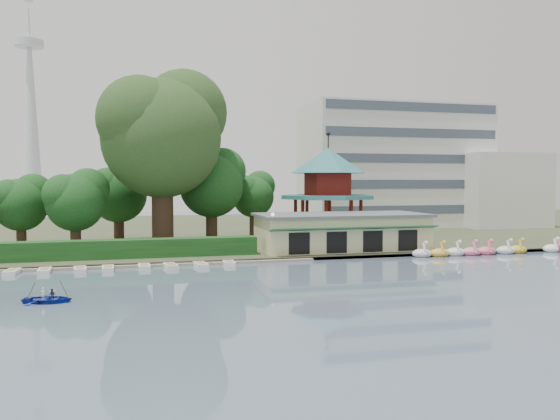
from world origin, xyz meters
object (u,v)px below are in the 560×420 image
object	(u,v)px
dock	(135,265)
pavilion	(328,184)
boathouse	(341,231)
rowboat_with_passengers	(48,296)
big_tree	(163,129)

from	to	relation	value
dock	pavilion	size ratio (longest dim) A/B	2.52
boathouse	rowboat_with_passengers	bearing A→B (deg)	-145.65
boathouse	pavilion	size ratio (longest dim) A/B	1.38
dock	boathouse	distance (m)	22.62
boathouse	dock	bearing A→B (deg)	-167.76
dock	big_tree	bearing A→B (deg)	73.90
dock	pavilion	xyz separation A→B (m)	(24.00, 14.80, 7.36)
boathouse	big_tree	size ratio (longest dim) A/B	0.91
boathouse	rowboat_with_passengers	xyz separation A→B (m)	(-27.33, -18.68, -1.92)
big_tree	rowboat_with_passengers	distance (m)	29.46
boathouse	rowboat_with_passengers	size ratio (longest dim) A/B	3.78
boathouse	pavilion	world-z (taller)	pavilion
dock	rowboat_with_passengers	xyz separation A→B (m)	(-5.33, -13.91, 0.33)
pavilion	rowboat_with_passengers	size ratio (longest dim) A/B	2.74
pavilion	rowboat_with_passengers	distance (m)	41.64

